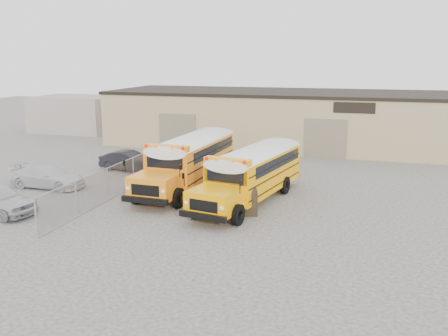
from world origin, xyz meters
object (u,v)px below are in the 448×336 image
(car_dark, at_px, (129,161))
(school_bus_left, at_px, (224,141))
(tarp_bundle, at_px, (245,197))
(car_white, at_px, (48,176))
(school_bus_right, at_px, (290,152))

(car_dark, bearing_deg, school_bus_left, -51.56)
(tarp_bundle, height_order, car_white, tarp_bundle)
(school_bus_right, height_order, car_white, school_bus_right)
(school_bus_left, xyz_separation_m, car_dark, (-5.66, -3.53, -1.09))
(tarp_bundle, relative_size, car_white, 0.36)
(tarp_bundle, bearing_deg, school_bus_right, 84.32)
(school_bus_left, xyz_separation_m, school_bus_right, (5.09, -2.30, -0.10))
(school_bus_left, height_order, car_white, school_bus_left)
(car_white, bearing_deg, school_bus_left, -41.58)
(school_bus_left, relative_size, car_dark, 2.58)
(tarp_bundle, xyz_separation_m, car_dark, (-9.94, 7.05, -0.18))
(school_bus_right, xyz_separation_m, car_dark, (-10.76, -1.22, -0.99))
(school_bus_right, xyz_separation_m, car_white, (-13.28, -6.64, -1.00))
(tarp_bundle, bearing_deg, school_bus_left, 111.98)
(school_bus_right, bearing_deg, car_white, -153.44)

